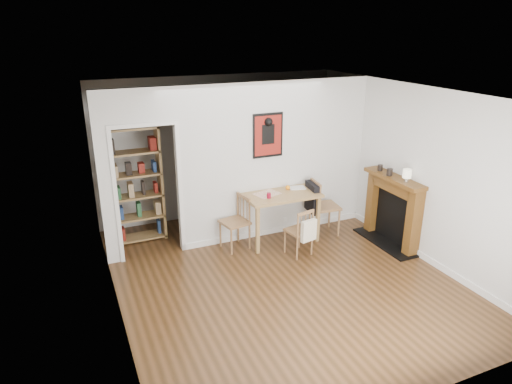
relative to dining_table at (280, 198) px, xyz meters
name	(u,v)px	position (x,y,z in m)	size (l,w,h in m)	color
ground	(281,276)	(-0.52, -1.10, -0.73)	(5.20, 5.20, 0.00)	#53331A
room_shell	(250,164)	(-0.42, 0.24, 0.56)	(5.20, 5.20, 5.20)	silver
dining_table	(280,198)	(0.00, 0.00, 0.00)	(1.22, 0.78, 0.83)	#A4824C
chair_left	(235,223)	(-0.81, -0.01, -0.29)	(0.52, 0.52, 0.88)	#977246
chair_right	(324,206)	(0.79, -0.10, -0.23)	(0.60, 0.54, 0.97)	#977246
chair_front	(299,231)	(0.04, -0.61, -0.34)	(0.46, 0.50, 0.78)	#977246
bookshelf	(137,185)	(-2.15, 0.93, 0.23)	(0.82, 0.33, 1.95)	#A4824C
fireplace	(393,208)	(1.64, -0.85, -0.12)	(0.45, 1.25, 1.16)	brown
red_glass	(269,196)	(-0.27, -0.15, 0.14)	(0.07, 0.07, 0.09)	maroon
orange_fruit	(288,187)	(0.18, 0.08, 0.14)	(0.08, 0.08, 0.08)	orange
placemat	(267,194)	(-0.22, 0.03, 0.10)	(0.40, 0.30, 0.00)	beige
notebook	(297,188)	(0.36, 0.09, 0.11)	(0.27, 0.19, 0.01)	silver
mantel_lamp	(407,174)	(1.56, -1.15, 0.55)	(0.13, 0.13, 0.21)	silver
ceramic_jar_a	(390,172)	(1.55, -0.78, 0.48)	(0.10, 0.10, 0.11)	black
ceramic_jar_b	(380,168)	(1.57, -0.51, 0.48)	(0.08, 0.08, 0.10)	black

